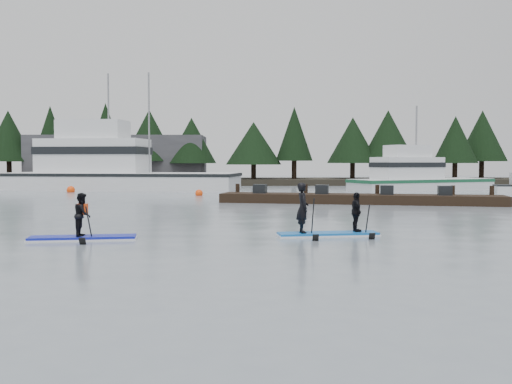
{
  "coord_description": "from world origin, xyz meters",
  "views": [
    {
      "loc": [
        -0.26,
        -16.12,
        2.26
      ],
      "look_at": [
        0.0,
        6.0,
        1.1
      ],
      "focal_mm": 40.0,
      "sensor_mm": 36.0,
      "label": 1
    }
  ],
  "objects_px": {
    "fishing_boat_large": "(114,180)",
    "fishing_boat_medium": "(418,184)",
    "paddleboard_duo": "(328,217)",
    "floating_dock": "(359,199)",
    "paddleboard_solo": "(83,224)"
  },
  "relations": [
    {
      "from": "floating_dock",
      "to": "paddleboard_solo",
      "type": "height_order",
      "value": "paddleboard_solo"
    },
    {
      "from": "fishing_boat_large",
      "to": "paddleboard_solo",
      "type": "bearing_deg",
      "value": -69.09
    },
    {
      "from": "fishing_boat_large",
      "to": "fishing_boat_medium",
      "type": "xyz_separation_m",
      "value": [
        24.55,
        -1.61,
        -0.31
      ]
    },
    {
      "from": "fishing_boat_medium",
      "to": "fishing_boat_large",
      "type": "bearing_deg",
      "value": 153.26
    },
    {
      "from": "paddleboard_duo",
      "to": "floating_dock",
      "type": "bearing_deg",
      "value": 67.32
    },
    {
      "from": "fishing_boat_large",
      "to": "fishing_boat_medium",
      "type": "relative_size",
      "value": 1.59
    },
    {
      "from": "fishing_boat_medium",
      "to": "paddleboard_solo",
      "type": "relative_size",
      "value": 4.0
    },
    {
      "from": "fishing_boat_medium",
      "to": "paddleboard_duo",
      "type": "xyz_separation_m",
      "value": [
        -11.04,
        -27.75,
        0.07
      ]
    },
    {
      "from": "fishing_boat_medium",
      "to": "paddleboard_duo",
      "type": "height_order",
      "value": "fishing_boat_medium"
    },
    {
      "from": "floating_dock",
      "to": "paddleboard_duo",
      "type": "height_order",
      "value": "paddleboard_duo"
    },
    {
      "from": "paddleboard_solo",
      "to": "paddleboard_duo",
      "type": "relative_size",
      "value": 0.98
    },
    {
      "from": "fishing_boat_large",
      "to": "paddleboard_solo",
      "type": "relative_size",
      "value": 6.37
    },
    {
      "from": "fishing_boat_large",
      "to": "fishing_boat_medium",
      "type": "bearing_deg",
      "value": 5.44
    },
    {
      "from": "fishing_boat_medium",
      "to": "paddleboard_solo",
      "type": "xyz_separation_m",
      "value": [
        -18.29,
        -28.56,
        -0.03
      ]
    },
    {
      "from": "floating_dock",
      "to": "paddleboard_duo",
      "type": "relative_size",
      "value": 4.85
    }
  ]
}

